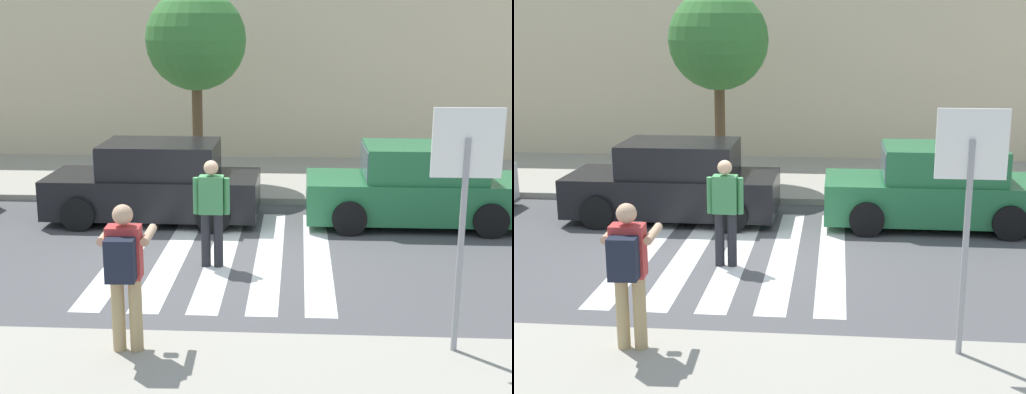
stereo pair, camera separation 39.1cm
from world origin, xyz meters
TOP-DOWN VIEW (x-y plane):
  - ground_plane at (0.00, 0.00)m, footprint 120.00×120.00m
  - sidewalk_far at (0.00, 6.00)m, footprint 60.00×4.80m
  - building_facade_far at (0.00, 10.40)m, footprint 56.00×4.00m
  - crosswalk_stripe_0 at (-1.60, 0.20)m, footprint 0.44×5.20m
  - crosswalk_stripe_1 at (-0.80, 0.20)m, footprint 0.44×5.20m
  - crosswalk_stripe_2 at (0.00, 0.20)m, footprint 0.44×5.20m
  - crosswalk_stripe_3 at (0.80, 0.20)m, footprint 0.44×5.20m
  - crosswalk_stripe_4 at (1.60, 0.20)m, footprint 0.44×5.20m
  - stop_sign at (3.07, -3.51)m, footprint 0.76×0.08m
  - photographer_with_backpack at (-0.65, -3.78)m, footprint 0.60×0.86m
  - pedestrian_crossing at (-0.09, -0.42)m, footprint 0.58×0.24m
  - parked_car_black at (-1.52, 2.30)m, footprint 4.10×1.92m
  - parked_car_green at (3.53, 2.30)m, footprint 4.10×1.92m
  - street_tree_center at (-1.07, 5.08)m, footprint 2.27×2.27m

SIDE VIEW (x-z plane):
  - ground_plane at x=0.00m, z-range 0.00..0.00m
  - crosswalk_stripe_0 at x=-1.60m, z-range 0.00..0.01m
  - crosswalk_stripe_1 at x=-0.80m, z-range 0.00..0.01m
  - crosswalk_stripe_2 at x=0.00m, z-range 0.00..0.01m
  - crosswalk_stripe_3 at x=0.80m, z-range 0.00..0.01m
  - crosswalk_stripe_4 at x=1.60m, z-range 0.00..0.01m
  - sidewalk_far at x=0.00m, z-range 0.00..0.14m
  - parked_car_black at x=-1.52m, z-range -0.05..1.50m
  - parked_car_green at x=3.53m, z-range -0.05..1.50m
  - pedestrian_crossing at x=-0.09m, z-range 0.11..1.84m
  - photographer_with_backpack at x=-0.65m, z-range 0.31..2.03m
  - stop_sign at x=3.07m, z-range 0.78..3.56m
  - building_facade_far at x=0.00m, z-range 0.00..5.92m
  - street_tree_center at x=-1.07m, z-range 1.19..5.61m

